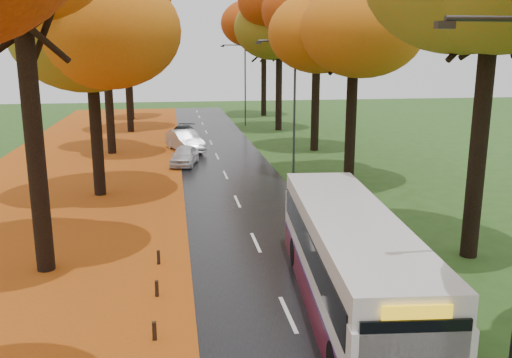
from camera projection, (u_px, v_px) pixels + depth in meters
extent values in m
cube|color=black|center=(235.00, 197.00, 27.85)|extent=(6.50, 90.00, 0.04)
cube|color=silver|center=(235.00, 196.00, 27.85)|extent=(0.12, 90.00, 0.01)
cube|color=#85440C|center=(53.00, 204.00, 26.51)|extent=(12.00, 90.00, 0.02)
cube|color=#BD4813|center=(175.00, 199.00, 27.39)|extent=(0.90, 90.00, 0.01)
cylinder|color=black|center=(34.00, 138.00, 17.51)|extent=(0.60, 0.60, 9.15)
cylinder|color=black|center=(95.00, 118.00, 27.35)|extent=(0.60, 0.60, 8.00)
ellipsoid|color=#CA6816|center=(88.00, 15.00, 26.20)|extent=(9.20, 9.20, 7.18)
cylinder|color=black|center=(109.00, 95.00, 38.74)|extent=(0.60, 0.60, 8.58)
ellipsoid|color=#CA6816|center=(104.00, 17.00, 37.50)|extent=(8.00, 8.00, 6.24)
cylinder|color=black|center=(128.00, 82.00, 49.34)|extent=(0.60, 0.60, 9.15)
ellipsoid|color=#CA6816|center=(125.00, 17.00, 48.02)|extent=(9.20, 9.20, 7.18)
cylinder|color=black|center=(130.00, 82.00, 59.00)|extent=(0.60, 0.60, 8.00)
ellipsoid|color=#CA6816|center=(127.00, 35.00, 57.85)|extent=(8.00, 8.00, 6.24)
cylinder|color=black|center=(480.00, 131.00, 18.78)|extent=(0.60, 0.60, 9.22)
cylinder|color=black|center=(351.00, 110.00, 30.35)|extent=(0.60, 0.60, 8.19)
ellipsoid|color=#BF490E|center=(355.00, 15.00, 29.17)|extent=(9.20, 9.20, 7.18)
cylinder|color=black|center=(316.00, 92.00, 40.00)|extent=(0.60, 0.60, 8.70)
ellipsoid|color=#BF490E|center=(318.00, 16.00, 38.74)|extent=(8.20, 8.20, 6.40)
cylinder|color=black|center=(279.00, 81.00, 50.43)|extent=(0.60, 0.60, 9.22)
ellipsoid|color=#BF490E|center=(280.00, 17.00, 49.10)|extent=(9.20, 9.20, 7.18)
cylinder|color=black|center=(264.00, 80.00, 62.17)|extent=(0.60, 0.60, 8.19)
ellipsoid|color=#BF490E|center=(264.00, 34.00, 60.99)|extent=(8.20, 8.20, 6.40)
cube|color=black|center=(154.00, 331.00, 13.97)|extent=(0.11, 0.11, 0.52)
cube|color=black|center=(157.00, 289.00, 16.47)|extent=(0.11, 0.11, 0.52)
cube|color=black|center=(159.00, 257.00, 18.97)|extent=(0.11, 0.11, 0.52)
cylinder|color=#333538|center=(500.00, 19.00, 10.15)|extent=(2.20, 0.11, 0.11)
cube|color=#333538|center=(445.00, 25.00, 10.02)|extent=(0.35, 0.18, 0.14)
cylinder|color=#333538|center=(294.00, 108.00, 32.37)|extent=(0.14, 0.14, 8.00)
cylinder|color=#333538|center=(277.00, 41.00, 31.31)|extent=(2.20, 0.11, 0.11)
cube|color=#333538|center=(258.00, 43.00, 31.17)|extent=(0.35, 0.18, 0.14)
cylinder|color=#333538|center=(245.00, 86.00, 53.53)|extent=(0.14, 0.14, 8.00)
cylinder|color=#333538|center=(234.00, 45.00, 52.47)|extent=(2.20, 0.11, 0.11)
cube|color=#333538|center=(223.00, 46.00, 52.33)|extent=(0.35, 0.18, 0.14)
cube|color=#530D1E|center=(348.00, 293.00, 15.70)|extent=(3.43, 10.91, 0.88)
cube|color=silver|center=(349.00, 258.00, 15.45)|extent=(3.43, 10.91, 1.27)
cube|color=silver|center=(351.00, 226.00, 15.23)|extent=(3.36, 10.69, 0.68)
cube|color=#3B1854|center=(348.00, 277.00, 15.59)|extent=(3.45, 10.93, 0.12)
cube|color=black|center=(350.00, 245.00, 15.36)|extent=(3.38, 10.06, 0.83)
cube|color=black|center=(414.00, 353.00, 10.22)|extent=(2.14, 0.26, 1.37)
cube|color=yellow|center=(417.00, 312.00, 10.03)|extent=(1.34, 0.18, 0.27)
cylinder|color=black|center=(296.00, 252.00, 18.75)|extent=(0.36, 1.00, 0.98)
cylinder|color=black|center=(358.00, 251.00, 18.88)|extent=(0.36, 1.00, 0.98)
imported|color=silver|center=(184.00, 155.00, 35.37)|extent=(2.25, 3.94, 1.26)
imported|color=#ABADB3|center=(185.00, 141.00, 40.27)|extent=(2.98, 4.95, 1.54)
imported|color=black|center=(182.00, 133.00, 45.40)|extent=(2.60, 4.36, 1.18)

